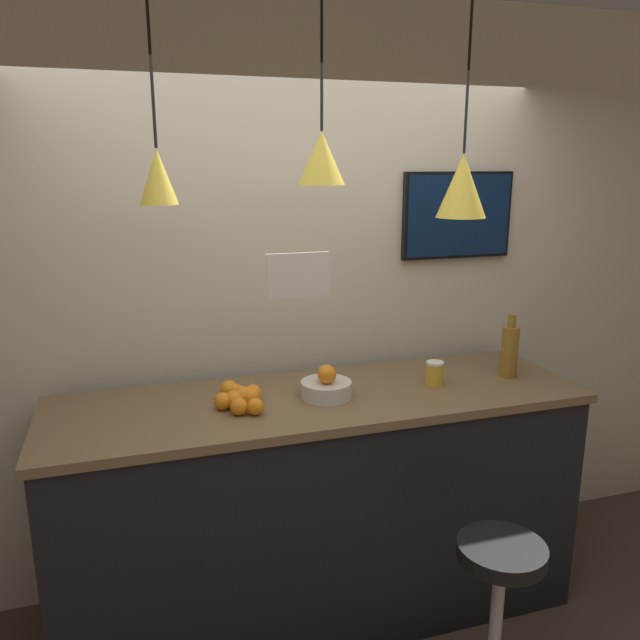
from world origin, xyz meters
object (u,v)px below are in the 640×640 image
bar_stool (497,607)px  juice_bottle (509,350)px  mounted_tv (458,215)px  spread_jar (435,373)px  fruit_bowl (326,385)px

bar_stool → juice_bottle: (0.45, 0.69, 0.81)m
mounted_tv → spread_jar: bearing=-126.7°
spread_jar → bar_stool: bearing=-94.4°
bar_stool → mounted_tv: mounted_tv is taller
bar_stool → fruit_bowl: 1.12m
bar_stool → fruit_bowl: size_ratio=3.14×
fruit_bowl → mounted_tv: mounted_tv is taller
spread_jar → fruit_bowl: bearing=-179.7°
bar_stool → mounted_tv: 1.86m
spread_jar → mounted_tv: mounted_tv is taller
bar_stool → spread_jar: (0.05, 0.69, 0.73)m
bar_stool → mounted_tv: (0.38, 1.13, 1.42)m
fruit_bowl → spread_jar: fruit_bowl is taller
spread_jar → mounted_tv: (0.33, 0.44, 0.69)m
fruit_bowl → mounted_tv: (0.86, 0.44, 0.69)m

